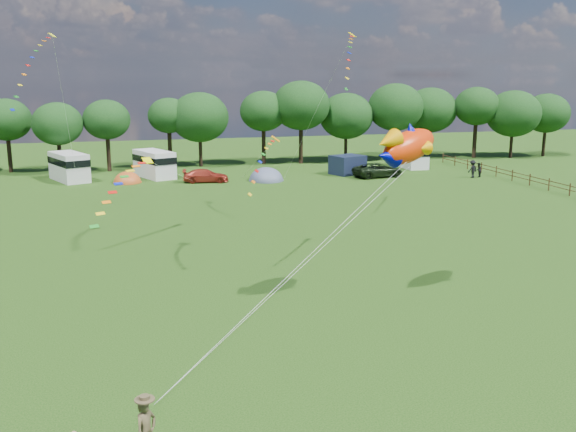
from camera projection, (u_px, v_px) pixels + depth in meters
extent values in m
plane|color=black|center=(340.00, 355.00, 25.59)|extent=(180.00, 180.00, 0.00)
cylinder|color=black|center=(10.00, 155.00, 73.23)|extent=(0.47, 0.47, 3.90)
ellipsoid|color=#113412|center=(6.00, 120.00, 72.36)|extent=(5.58, 5.58, 4.74)
cylinder|color=black|center=(60.00, 158.00, 71.82)|extent=(0.44, 0.44, 3.56)
ellipsoid|color=#113412|center=(57.00, 124.00, 70.99)|extent=(5.56, 5.56, 4.73)
cylinder|color=black|center=(109.00, 154.00, 74.02)|extent=(0.47, 0.47, 3.95)
ellipsoid|color=#113412|center=(106.00, 120.00, 73.16)|extent=(5.33, 5.33, 4.53)
cylinder|color=black|center=(170.00, 149.00, 77.49)|extent=(0.50, 0.50, 4.33)
ellipsoid|color=#113412|center=(169.00, 116.00, 76.62)|extent=(4.95, 4.95, 4.21)
cylinder|color=black|center=(201.00, 153.00, 78.08)|extent=(0.43, 0.43, 3.31)
ellipsoid|color=#113412|center=(200.00, 117.00, 77.15)|extent=(7.03, 7.03, 5.98)
cylinder|color=black|center=(264.00, 146.00, 80.19)|extent=(0.50, 0.50, 4.36)
ellipsoid|color=#113412|center=(263.00, 111.00, 79.25)|extent=(5.84, 5.84, 4.97)
cylinder|color=black|center=(301.00, 145.00, 80.51)|extent=(0.51, 0.51, 4.55)
ellipsoid|color=#113412|center=(301.00, 105.00, 79.44)|extent=(7.15, 7.15, 6.08)
cylinder|color=black|center=(346.00, 149.00, 82.89)|extent=(0.42, 0.42, 3.21)
ellipsoid|color=#113412|center=(346.00, 116.00, 81.99)|extent=(6.90, 6.90, 5.86)
cylinder|color=black|center=(394.00, 144.00, 83.80)|extent=(0.48, 0.48, 4.17)
ellipsoid|color=#113412|center=(396.00, 107.00, 82.78)|extent=(7.16, 7.16, 6.09)
cylinder|color=black|center=(429.00, 143.00, 87.19)|extent=(0.45, 0.45, 3.66)
ellipsoid|color=#113412|center=(430.00, 110.00, 86.22)|extent=(7.05, 7.05, 5.99)
cylinder|color=black|center=(475.00, 140.00, 86.08)|extent=(0.52, 0.52, 4.65)
ellipsoid|color=#113412|center=(477.00, 106.00, 85.10)|extent=(5.96, 5.96, 5.06)
cylinder|color=black|center=(511.00, 146.00, 86.19)|extent=(0.42, 0.42, 3.19)
ellipsoid|color=#113412|center=(513.00, 114.00, 85.26)|extent=(7.23, 7.23, 6.14)
cylinder|color=black|center=(544.00, 143.00, 87.89)|extent=(0.44, 0.44, 3.52)
ellipsoid|color=#113412|center=(546.00, 113.00, 87.01)|extent=(6.22, 6.22, 5.28)
cylinder|color=#472D19|center=(570.00, 190.00, 59.02)|extent=(0.12, 0.12, 1.20)
cylinder|color=#472D19|center=(549.00, 184.00, 61.85)|extent=(0.12, 0.12, 1.20)
cylinder|color=#472D19|center=(559.00, 183.00, 60.36)|extent=(0.08, 3.00, 0.08)
cylinder|color=#472D19|center=(559.00, 188.00, 60.44)|extent=(0.08, 3.00, 0.08)
cylinder|color=#472D19|center=(530.00, 180.00, 64.68)|extent=(0.12, 0.12, 1.20)
cylinder|color=#472D19|center=(539.00, 179.00, 63.19)|extent=(0.08, 3.00, 0.08)
cylinder|color=#472D19|center=(539.00, 183.00, 63.27)|extent=(0.08, 3.00, 0.08)
cylinder|color=#472D19|center=(512.00, 175.00, 67.51)|extent=(0.12, 0.12, 1.20)
cylinder|color=#472D19|center=(521.00, 174.00, 66.02)|extent=(0.08, 3.00, 0.08)
cylinder|color=#472D19|center=(521.00, 178.00, 66.10)|extent=(0.08, 3.00, 0.08)
cylinder|color=#472D19|center=(496.00, 171.00, 70.34)|extent=(0.12, 0.12, 1.20)
cylinder|color=#472D19|center=(504.00, 170.00, 68.85)|extent=(0.08, 3.00, 0.08)
cylinder|color=#472D19|center=(504.00, 174.00, 68.93)|extent=(0.08, 3.00, 0.08)
cylinder|color=#472D19|center=(481.00, 168.00, 73.17)|extent=(0.12, 0.12, 1.20)
cylinder|color=#472D19|center=(489.00, 166.00, 71.68)|extent=(0.08, 3.00, 0.08)
cylinder|color=#472D19|center=(489.00, 170.00, 71.76)|extent=(0.08, 3.00, 0.08)
cylinder|color=#472D19|center=(468.00, 164.00, 76.00)|extent=(0.12, 0.12, 1.20)
cylinder|color=#472D19|center=(475.00, 163.00, 74.51)|extent=(0.08, 3.00, 0.08)
cylinder|color=#472D19|center=(474.00, 166.00, 74.59)|extent=(0.08, 3.00, 0.08)
cylinder|color=#472D19|center=(455.00, 161.00, 78.83)|extent=(0.12, 0.12, 1.20)
cylinder|color=#472D19|center=(461.00, 160.00, 77.34)|extent=(0.08, 3.00, 0.08)
cylinder|color=#472D19|center=(461.00, 163.00, 77.42)|extent=(0.08, 3.00, 0.08)
cylinder|color=#472D19|center=(443.00, 158.00, 81.66)|extent=(0.12, 0.12, 1.20)
cylinder|color=#472D19|center=(449.00, 157.00, 80.17)|extent=(0.08, 3.00, 0.08)
cylinder|color=#472D19|center=(449.00, 160.00, 80.25)|extent=(0.08, 3.00, 0.08)
imported|color=#A02D1D|center=(206.00, 176.00, 66.65)|extent=(4.80, 2.61, 1.37)
imported|color=black|center=(378.00, 170.00, 70.03)|extent=(6.03, 3.48, 1.55)
cube|color=silver|center=(69.00, 167.00, 67.53)|extent=(4.53, 6.38, 2.94)
cube|color=black|center=(69.00, 161.00, 67.40)|extent=(4.62, 6.51, 0.70)
cylinder|color=black|center=(76.00, 179.00, 66.31)|extent=(0.88, 0.59, 0.83)
cylinder|color=black|center=(64.00, 175.00, 69.19)|extent=(0.88, 0.59, 0.83)
cube|color=white|center=(154.00, 164.00, 69.77)|extent=(4.42, 6.30, 2.90)
cube|color=black|center=(154.00, 159.00, 69.64)|extent=(4.51, 6.43, 0.69)
cylinder|color=black|center=(162.00, 176.00, 68.56)|extent=(0.87, 0.58, 0.82)
cylinder|color=black|center=(148.00, 172.00, 71.43)|extent=(0.87, 0.58, 0.82)
cube|color=silver|center=(411.00, 156.00, 77.39)|extent=(2.41, 5.52, 2.75)
cube|color=black|center=(411.00, 151.00, 77.27)|extent=(2.46, 5.63, 0.65)
cylinder|color=black|center=(416.00, 166.00, 75.96)|extent=(0.78, 0.29, 0.77)
cylinder|color=black|center=(404.00, 162.00, 79.24)|extent=(0.78, 0.29, 0.77)
ellipsoid|color=#BD511D|center=(127.00, 183.00, 66.50)|extent=(2.80, 3.21, 2.30)
cylinder|color=#BD511D|center=(127.00, 182.00, 66.49)|extent=(2.94, 2.94, 0.08)
ellipsoid|color=slate|center=(266.00, 180.00, 67.84)|extent=(3.56, 4.10, 2.78)
cylinder|color=slate|center=(266.00, 180.00, 67.84)|extent=(3.74, 3.74, 0.08)
cube|color=#161E35|center=(348.00, 165.00, 72.01)|extent=(4.13, 3.75, 2.12)
imported|color=brown|center=(146.00, 432.00, 18.27)|extent=(0.86, 0.84, 1.99)
ellipsoid|color=red|center=(409.00, 146.00, 30.19)|extent=(3.97, 2.98, 2.17)
ellipsoid|color=#CFCC00|center=(409.00, 150.00, 30.22)|extent=(2.48, 1.85, 1.19)
cone|color=#E89900|center=(387.00, 142.00, 29.03)|extent=(1.62, 1.46, 1.14)
cone|color=#00049B|center=(387.00, 157.00, 29.17)|extent=(1.62, 1.46, 1.14)
cone|color=#00049B|center=(411.00, 131.00, 30.11)|extent=(1.15, 1.22, 0.97)
sphere|color=white|center=(419.00, 140.00, 31.29)|extent=(0.36, 0.36, 0.36)
sphere|color=black|center=(419.00, 139.00, 31.39)|extent=(0.18, 0.18, 0.18)
cube|color=yellow|center=(52.00, 35.00, 50.20)|extent=(0.62, 0.66, 0.33)
cube|color=red|center=(48.00, 38.00, 49.71)|extent=(0.36, 0.53, 0.09)
cube|color=orange|center=(44.00, 41.00, 49.23)|extent=(0.35, 0.53, 0.10)
cube|color=yellow|center=(40.00, 45.00, 48.77)|extent=(0.35, 0.53, 0.11)
cube|color=#198C1E|center=(36.00, 51.00, 48.33)|extent=(0.35, 0.53, 0.12)
cube|color=#0C1EB2|center=(32.00, 57.00, 47.90)|extent=(0.34, 0.53, 0.13)
cube|color=red|center=(28.00, 65.00, 47.49)|extent=(0.34, 0.52, 0.14)
cube|color=orange|center=(24.00, 75.00, 47.10)|extent=(0.33, 0.52, 0.14)
cube|color=yellow|center=(20.00, 85.00, 46.73)|extent=(0.33, 0.52, 0.15)
cube|color=#198C1E|center=(16.00, 97.00, 46.37)|extent=(0.32, 0.52, 0.16)
cube|color=#0C1EB2|center=(12.00, 110.00, 46.03)|extent=(0.32, 0.52, 0.16)
cube|color=#EFFE02|center=(147.00, 160.00, 44.30)|extent=(0.81, 0.76, 0.40)
cube|color=red|center=(142.00, 163.00, 43.80)|extent=(0.64, 0.45, 0.11)
cube|color=orange|center=(136.00, 166.00, 43.30)|extent=(0.64, 0.45, 0.12)
cube|color=yellow|center=(130.00, 171.00, 42.83)|extent=(0.64, 0.45, 0.13)
cube|color=#198C1E|center=(124.00, 177.00, 42.37)|extent=(0.63, 0.44, 0.14)
cube|color=#0C1EB2|center=(118.00, 184.00, 41.92)|extent=(0.63, 0.44, 0.15)
cube|color=red|center=(112.00, 192.00, 41.50)|extent=(0.63, 0.43, 0.16)
cube|color=orange|center=(106.00, 202.00, 41.09)|extent=(0.63, 0.43, 0.17)
cube|color=yellow|center=(100.00, 213.00, 40.70)|extent=(0.63, 0.42, 0.18)
cube|color=#198C1E|center=(94.00, 226.00, 40.32)|extent=(0.62, 0.41, 0.19)
cube|color=orange|center=(276.00, 139.00, 38.84)|extent=(0.68, 0.73, 0.37)
cube|color=red|center=(273.00, 141.00, 38.27)|extent=(0.39, 0.59, 0.10)
cube|color=orange|center=(270.00, 144.00, 37.70)|extent=(0.39, 0.59, 0.11)
cube|color=yellow|center=(267.00, 148.00, 37.15)|extent=(0.39, 0.59, 0.12)
cube|color=#198C1E|center=(263.00, 154.00, 36.62)|extent=(0.38, 0.58, 0.13)
cube|color=#0C1EB2|center=(260.00, 162.00, 36.11)|extent=(0.38, 0.58, 0.14)
cube|color=red|center=(257.00, 171.00, 35.62)|extent=(0.37, 0.58, 0.15)
cube|color=orange|center=(253.00, 182.00, 35.14)|extent=(0.37, 0.58, 0.16)
cube|color=yellow|center=(250.00, 194.00, 34.68)|extent=(0.36, 0.58, 0.17)
imported|color=black|center=(478.00, 170.00, 69.87)|extent=(0.88, 0.88, 1.59)
imported|color=black|center=(472.00, 169.00, 69.45)|extent=(1.37, 1.02, 1.93)
cube|color=#EAC800|center=(352.00, 35.00, 49.36)|extent=(0.80, 0.82, 0.38)
cube|color=red|center=(352.00, 36.00, 48.87)|extent=(0.53, 0.59, 0.11)
cube|color=orange|center=(351.00, 39.00, 48.39)|extent=(0.53, 0.59, 0.12)
cube|color=yellow|center=(351.00, 42.00, 47.93)|extent=(0.52, 0.59, 0.13)
cube|color=#198C1E|center=(350.00, 47.00, 47.48)|extent=(0.52, 0.58, 0.14)
cube|color=#0C1EB2|center=(349.00, 53.00, 47.05)|extent=(0.52, 0.58, 0.15)
cube|color=red|center=(349.00, 60.00, 46.64)|extent=(0.51, 0.58, 0.16)
cube|color=orange|center=(348.00, 68.00, 46.25)|extent=(0.51, 0.57, 0.17)
cube|color=yellow|center=(347.00, 78.00, 45.87)|extent=(0.50, 0.57, 0.17)
cube|color=#198C1E|center=(346.00, 89.00, 45.51)|extent=(0.50, 0.57, 0.18)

